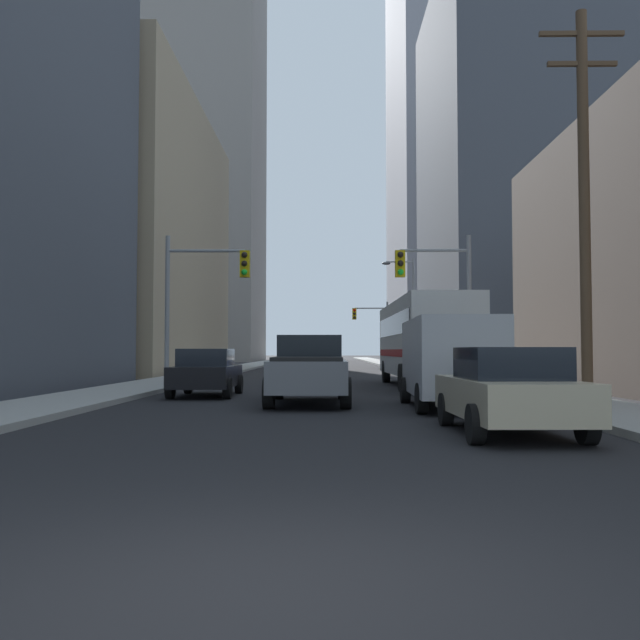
% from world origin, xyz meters
% --- Properties ---
extents(ground_plane, '(400.00, 400.00, 0.00)m').
position_xyz_m(ground_plane, '(0.00, 0.00, 0.00)').
color(ground_plane, black).
extents(sidewalk_left, '(2.77, 160.00, 0.15)m').
position_xyz_m(sidewalk_left, '(-6.72, 50.00, 0.07)').
color(sidewalk_left, '#9E9E99').
rests_on(sidewalk_left, ground).
extents(sidewalk_right, '(2.77, 160.00, 0.15)m').
position_xyz_m(sidewalk_right, '(6.72, 50.00, 0.07)').
color(sidewalk_right, '#9E9E99').
rests_on(sidewalk_right, ground).
extents(city_bus, '(2.67, 11.53, 3.40)m').
position_xyz_m(city_bus, '(4.23, 23.44, 1.93)').
color(city_bus, silver).
rests_on(city_bus, ground).
extents(pickup_truck_grey, '(2.20, 5.40, 1.90)m').
position_xyz_m(pickup_truck_grey, '(-0.13, 14.89, 0.93)').
color(pickup_truck_grey, slate).
rests_on(pickup_truck_grey, ground).
extents(cargo_van_silver, '(2.16, 5.26, 2.26)m').
position_xyz_m(cargo_van_silver, '(3.50, 13.38, 1.29)').
color(cargo_van_silver, '#B7BABF').
rests_on(cargo_van_silver, ground).
extents(sedan_beige, '(1.95, 4.24, 1.52)m').
position_xyz_m(sedan_beige, '(3.54, 7.87, 0.77)').
color(sedan_beige, '#C6B793').
rests_on(sedan_beige, ground).
extents(sedan_black, '(1.95, 4.22, 1.52)m').
position_xyz_m(sedan_black, '(-3.51, 17.85, 0.77)').
color(sedan_black, black).
rests_on(sedan_black, ground).
extents(sedan_blue, '(1.95, 4.26, 1.52)m').
position_xyz_m(sedan_blue, '(-0.14, 31.45, 0.77)').
color(sedan_blue, navy).
rests_on(sedan_blue, ground).
extents(traffic_signal_near_left, '(3.33, 0.44, 6.00)m').
position_xyz_m(traffic_signal_near_left, '(-4.54, 22.72, 4.02)').
color(traffic_signal_near_left, gray).
rests_on(traffic_signal_near_left, ground).
extents(traffic_signal_near_right, '(2.99, 0.44, 6.00)m').
position_xyz_m(traffic_signal_near_right, '(4.70, 22.72, 4.00)').
color(traffic_signal_near_right, gray).
rests_on(traffic_signal_near_right, ground).
extents(traffic_signal_far_right, '(3.35, 0.44, 6.00)m').
position_xyz_m(traffic_signal_far_right, '(4.53, 59.63, 4.02)').
color(traffic_signal_far_right, gray).
rests_on(traffic_signal_far_right, ground).
extents(utility_pole_right, '(2.20, 0.28, 10.31)m').
position_xyz_m(utility_pole_right, '(7.00, 13.42, 5.44)').
color(utility_pole_right, brown).
rests_on(utility_pole_right, ground).
extents(street_lamp_right, '(2.15, 0.32, 7.50)m').
position_xyz_m(street_lamp_right, '(5.71, 40.86, 4.51)').
color(street_lamp_right, gray).
rests_on(street_lamp_right, ground).
extents(building_left_mid_office, '(17.70, 26.52, 18.75)m').
position_xyz_m(building_left_mid_office, '(-17.40, 44.05, 9.37)').
color(building_left_mid_office, tan).
rests_on(building_left_mid_office, ground).
extents(building_left_far_tower, '(21.21, 21.30, 65.09)m').
position_xyz_m(building_left_far_tower, '(-19.84, 92.23, 32.55)').
color(building_left_far_tower, gray).
rests_on(building_left_far_tower, ground).
extents(building_right_mid_block, '(16.98, 20.93, 31.27)m').
position_xyz_m(building_right_mid_block, '(17.48, 51.23, 15.64)').
color(building_right_mid_block, '#4C515B').
rests_on(building_right_mid_block, ground).
extents(building_right_far_highrise, '(21.34, 27.70, 58.89)m').
position_xyz_m(building_right_far_highrise, '(20.24, 88.65, 29.45)').
color(building_right_far_highrise, '#93939E').
rests_on(building_right_far_highrise, ground).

